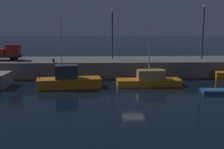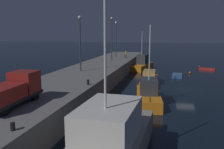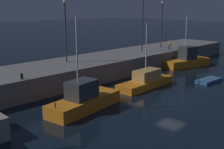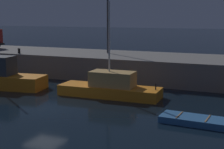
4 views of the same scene
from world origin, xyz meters
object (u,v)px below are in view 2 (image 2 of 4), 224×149
mooring_buoy_mid (190,73)px  bollard_central (13,127)px  fishing_trawler_red (149,79)px  lamp_post_west (80,39)px  fishing_boat_orange (148,95)px  dinghy_orange_near (207,69)px  bollard_west (88,82)px  fishing_boat_blue (107,146)px  lamp_post_east (112,36)px  fishing_boat_white (142,65)px  rowboat_white_mid (177,76)px  mooring_buoy_near (199,67)px  lamp_post_central (116,37)px  utility_truck (13,90)px  dockworker (126,54)px

mooring_buoy_mid → bollard_central: size_ratio=0.97×
fishing_trawler_red → lamp_post_west: bearing=115.1°
fishing_boat_orange → dinghy_orange_near: size_ratio=2.59×
mooring_buoy_mid → bollard_west: (-24.71, 12.39, 2.49)m
fishing_boat_blue → lamp_post_east: (34.69, 8.22, 6.00)m
fishing_boat_blue → lamp_post_west: 23.04m
fishing_boat_white → bollard_central: fishing_boat_white is taller
lamp_post_west → rowboat_white_mid: bearing=-49.5°
fishing_boat_orange → rowboat_white_mid: fishing_boat_orange is taller
lamp_post_east → mooring_buoy_mid: bearing=-84.9°
mooring_buoy_near → lamp_post_central: bearing=104.7°
fishing_boat_orange → rowboat_white_mid: 18.57m
mooring_buoy_mid → bollard_central: bearing=161.4°
lamp_post_central → bollard_west: bearing=-173.1°
lamp_post_central → bollard_central: 42.39m
mooring_buoy_near → lamp_post_west: 32.65m
dinghy_orange_near → rowboat_white_mid: dinghy_orange_near is taller
fishing_boat_blue → lamp_post_east: 36.15m
lamp_post_east → bollard_central: bearing=-175.4°
bollard_central → rowboat_white_mid: bearing=-16.7°
bollard_central → mooring_buoy_near: bearing=-18.1°
dinghy_orange_near → mooring_buoy_mid: size_ratio=7.44×
lamp_post_east → utility_truck: (-31.72, 0.10, -3.76)m
mooring_buoy_mid → dockworker: dockworker is taller
mooring_buoy_near → fishing_boat_white: bearing=117.1°
mooring_buoy_near → dockworker: 17.59m
fishing_boat_white → dinghy_orange_near: (2.72, -13.70, -0.87)m
lamp_post_central → dockworker: 4.55m
dinghy_orange_near → mooring_buoy_near: size_ratio=8.53×
mooring_buoy_near → lamp_post_west: size_ratio=0.05×
fishing_boat_orange → rowboat_white_mid: size_ratio=2.16×
fishing_boat_blue → fishing_trawler_red: bearing=-0.7°
mooring_buoy_near → dockworker: dockworker is taller
fishing_boat_orange → utility_truck: bearing=139.9°
fishing_trawler_red → fishing_boat_white: size_ratio=0.98×
fishing_boat_orange → lamp_post_west: lamp_post_west is taller
mooring_buoy_near → lamp_post_east: (-10.90, 18.23, 7.21)m
dinghy_orange_near → rowboat_white_mid: 11.56m
fishing_trawler_red → dockworker: bearing=23.8°
fishing_trawler_red → mooring_buoy_mid: bearing=-31.7°
mooring_buoy_near → lamp_post_east: bearing=120.9°
fishing_boat_white → mooring_buoy_mid: bearing=-108.0°
fishing_boat_white → utility_truck: size_ratio=1.44×
rowboat_white_mid → lamp_post_central: bearing=58.3°
lamp_post_central → utility_truck: size_ratio=1.32×
fishing_boat_blue → rowboat_white_mid: fishing_boat_blue is taller
rowboat_white_mid → bollard_central: 35.26m
bollard_west → rowboat_white_mid: bearing=-25.3°
fishing_boat_blue → fishing_boat_orange: size_ratio=1.47×
fishing_boat_white → utility_truck: 36.81m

